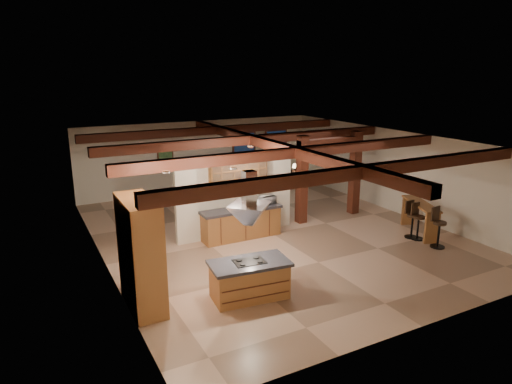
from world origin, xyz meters
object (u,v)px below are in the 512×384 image
dining_table (221,206)px  bar_counter (420,213)px  sofa (271,177)px  kitchen_island (250,279)px

dining_table → bar_counter: (4.66, -4.65, 0.36)m
sofa → kitchen_island: bearing=53.9°
kitchen_island → sofa: kitchen_island is taller
kitchen_island → dining_table: (1.86, 5.85, -0.13)m
kitchen_island → bar_counter: bearing=10.4°
dining_table → kitchen_island: bearing=-99.6°
sofa → bar_counter: bar_counter is taller
bar_counter → dining_table: bearing=135.0°
kitchen_island → sofa: size_ratio=0.83×
kitchen_island → bar_counter: bar_counter is taller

